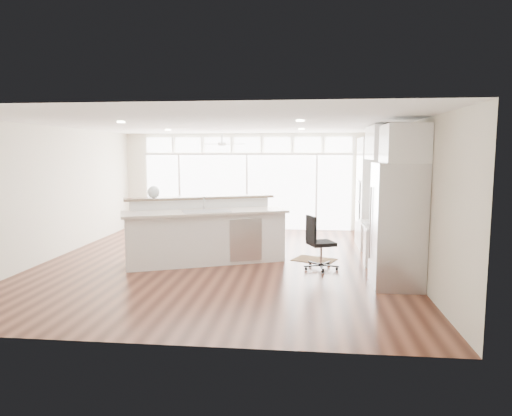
# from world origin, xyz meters

# --- Properties ---
(floor) EXTENTS (7.00, 8.00, 0.02)m
(floor) POSITION_xyz_m (0.00, 0.00, -0.01)
(floor) COLOR #3D1C12
(floor) RESTS_ON ground
(ceiling) EXTENTS (7.00, 8.00, 0.02)m
(ceiling) POSITION_xyz_m (0.00, 0.00, 2.70)
(ceiling) COLOR white
(ceiling) RESTS_ON wall_back
(wall_back) EXTENTS (7.00, 0.04, 2.70)m
(wall_back) POSITION_xyz_m (0.00, 4.00, 1.35)
(wall_back) COLOR silver
(wall_back) RESTS_ON floor
(wall_front) EXTENTS (7.00, 0.04, 2.70)m
(wall_front) POSITION_xyz_m (0.00, -4.00, 1.35)
(wall_front) COLOR silver
(wall_front) RESTS_ON floor
(wall_left) EXTENTS (0.04, 8.00, 2.70)m
(wall_left) POSITION_xyz_m (-3.50, 0.00, 1.35)
(wall_left) COLOR silver
(wall_left) RESTS_ON floor
(wall_right) EXTENTS (0.04, 8.00, 2.70)m
(wall_right) POSITION_xyz_m (3.50, 0.00, 1.35)
(wall_right) COLOR silver
(wall_right) RESTS_ON floor
(glass_wall) EXTENTS (5.80, 0.06, 2.08)m
(glass_wall) POSITION_xyz_m (0.00, 3.94, 1.05)
(glass_wall) COLOR silver
(glass_wall) RESTS_ON wall_back
(transom_row) EXTENTS (5.90, 0.06, 0.40)m
(transom_row) POSITION_xyz_m (0.00, 3.94, 2.38)
(transom_row) COLOR silver
(transom_row) RESTS_ON wall_back
(desk_window) EXTENTS (0.04, 0.85, 0.85)m
(desk_window) POSITION_xyz_m (3.46, 0.30, 1.55)
(desk_window) COLOR silver
(desk_window) RESTS_ON wall_right
(ceiling_fan) EXTENTS (1.16, 1.16, 0.32)m
(ceiling_fan) POSITION_xyz_m (-0.50, 2.80, 2.48)
(ceiling_fan) COLOR silver
(ceiling_fan) RESTS_ON ceiling
(recessed_lights) EXTENTS (3.40, 3.00, 0.02)m
(recessed_lights) POSITION_xyz_m (0.00, 0.20, 2.68)
(recessed_lights) COLOR white
(recessed_lights) RESTS_ON ceiling
(oven_cabinet) EXTENTS (0.64, 1.20, 2.50)m
(oven_cabinet) POSITION_xyz_m (3.17, 1.80, 1.25)
(oven_cabinet) COLOR white
(oven_cabinet) RESTS_ON floor
(desk_nook) EXTENTS (0.72, 1.30, 0.76)m
(desk_nook) POSITION_xyz_m (3.13, 0.30, 0.38)
(desk_nook) COLOR white
(desk_nook) RESTS_ON floor
(upper_cabinets) EXTENTS (0.64, 1.30, 0.64)m
(upper_cabinets) POSITION_xyz_m (3.17, 0.30, 2.35)
(upper_cabinets) COLOR white
(upper_cabinets) RESTS_ON wall_right
(refrigerator) EXTENTS (0.76, 0.90, 2.00)m
(refrigerator) POSITION_xyz_m (3.11, -1.35, 1.00)
(refrigerator) COLOR silver
(refrigerator) RESTS_ON floor
(fridge_cabinet) EXTENTS (0.64, 0.90, 0.60)m
(fridge_cabinet) POSITION_xyz_m (3.17, -1.35, 2.30)
(fridge_cabinet) COLOR white
(fridge_cabinet) RESTS_ON wall_right
(framed_photos) EXTENTS (0.06, 0.22, 0.80)m
(framed_photos) POSITION_xyz_m (3.46, 0.92, 1.40)
(framed_photos) COLOR black
(framed_photos) RESTS_ON wall_right
(kitchen_island) EXTENTS (3.40, 2.34, 1.27)m
(kitchen_island) POSITION_xyz_m (-0.31, -0.10, 0.63)
(kitchen_island) COLOR white
(kitchen_island) RESTS_ON floor
(rug) EXTENTS (0.97, 0.85, 0.01)m
(rug) POSITION_xyz_m (1.83, 0.33, 0.01)
(rug) COLOR #342110
(rug) RESTS_ON floor
(office_chair) EXTENTS (0.66, 0.64, 1.00)m
(office_chair) POSITION_xyz_m (1.94, -0.39, 0.50)
(office_chair) COLOR black
(office_chair) RESTS_ON floor
(fishbowl) EXTENTS (0.33, 0.33, 0.24)m
(fishbowl) POSITION_xyz_m (-1.34, -0.10, 1.39)
(fishbowl) COLOR silver
(fishbowl) RESTS_ON kitchen_island
(monitor) EXTENTS (0.08, 0.45, 0.38)m
(monitor) POSITION_xyz_m (3.05, 0.30, 0.95)
(monitor) COLOR black
(monitor) RESTS_ON desk_nook
(keyboard) EXTENTS (0.14, 0.34, 0.02)m
(keyboard) POSITION_xyz_m (2.88, 0.30, 0.77)
(keyboard) COLOR silver
(keyboard) RESTS_ON desk_nook
(potted_plant) EXTENTS (0.30, 0.32, 0.22)m
(potted_plant) POSITION_xyz_m (3.17, 1.80, 2.61)
(potted_plant) COLOR #2A632B
(potted_plant) RESTS_ON oven_cabinet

